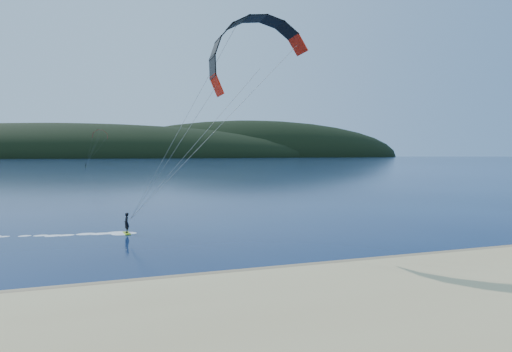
{
  "coord_description": "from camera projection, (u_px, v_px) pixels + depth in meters",
  "views": [
    {
      "loc": [
        -6.63,
        -16.46,
        6.46
      ],
      "look_at": [
        2.2,
        10.0,
        5.0
      ],
      "focal_mm": 29.74,
      "sensor_mm": 36.0,
      "label": 1
    }
  ],
  "objects": [
    {
      "name": "wet_sand",
      "position": [
        249.0,
        276.0,
        22.29
      ],
      "size": [
        220.0,
        2.5,
        0.1
      ],
      "color": "#80674A",
      "rests_on": "ground"
    },
    {
      "name": "kitesurfer_far",
      "position": [
        100.0,
        138.0,
        202.08
      ],
      "size": [
        10.97,
        7.97,
        16.65
      ],
      "color": "#9DC517",
      "rests_on": "ground"
    },
    {
      "name": "kitesurfer_near",
      "position": [
        253.0,
        75.0,
        31.41
      ],
      "size": [
        24.36,
        8.53,
        17.22
      ],
      "color": "#9DC517",
      "rests_on": "ground"
    },
    {
      "name": "ground",
      "position": [
        281.0,
        306.0,
        18.03
      ],
      "size": [
        1800.0,
        1800.0,
        0.0
      ],
      "primitive_type": "plane",
      "color": "#071333",
      "rests_on": "ground"
    },
    {
      "name": "headland",
      "position": [
        119.0,
        158.0,
        724.22
      ],
      "size": [
        1200.0,
        310.0,
        140.0
      ],
      "color": "black",
      "rests_on": "ground"
    }
  ]
}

